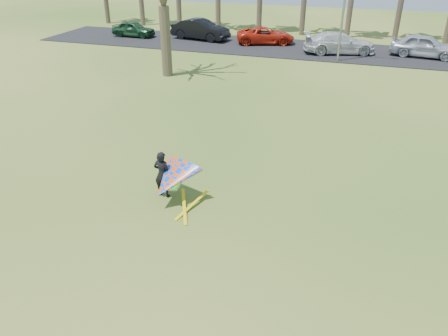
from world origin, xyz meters
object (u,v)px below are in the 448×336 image
(car_2, at_px, (265,35))
(car_3, at_px, (339,43))
(car_4, at_px, (425,46))
(kite_flyer, at_px, (171,179))
(car_0, at_px, (133,29))
(car_1, at_px, (200,29))

(car_2, distance_m, car_3, 6.27)
(car_4, height_order, kite_flyer, kite_flyer)
(car_0, bearing_deg, car_1, -82.90)
(car_3, xyz_separation_m, car_4, (5.99, 0.72, 0.03))
(car_0, xyz_separation_m, car_3, (17.78, -0.91, 0.12))
(car_4, distance_m, kite_flyer, 25.63)
(car_1, distance_m, car_4, 17.74)
(car_0, distance_m, car_3, 17.80)
(car_2, relative_size, car_4, 1.00)
(car_3, height_order, kite_flyer, kite_flyer)
(car_1, relative_size, car_2, 1.07)
(car_0, distance_m, kite_flyer, 28.00)
(car_2, distance_m, kite_flyer, 24.90)
(car_4, bearing_deg, car_1, 96.00)
(car_3, bearing_deg, car_1, 65.86)
(car_3, bearing_deg, car_0, 70.59)
(car_3, bearing_deg, car_4, -99.68)
(car_4, relative_size, kite_flyer, 1.97)
(car_2, bearing_deg, car_0, 75.27)
(kite_flyer, bearing_deg, car_1, 108.61)
(car_3, distance_m, kite_flyer, 23.38)
(car_2, bearing_deg, car_3, -123.28)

